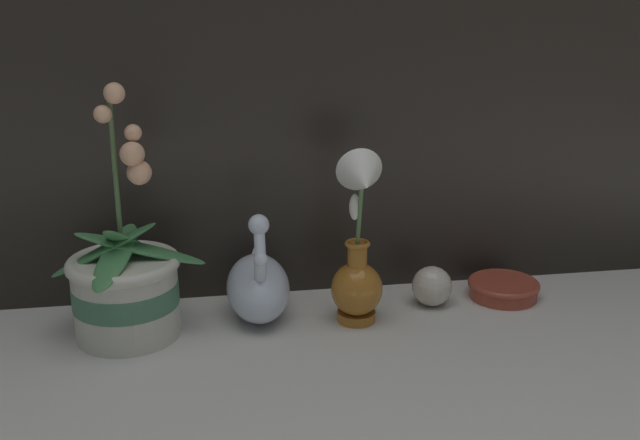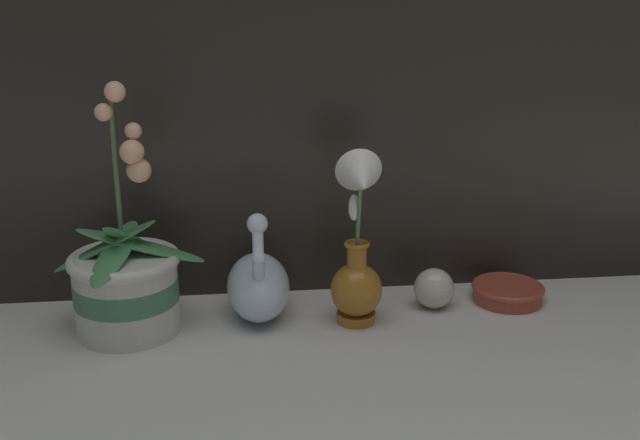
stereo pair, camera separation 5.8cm
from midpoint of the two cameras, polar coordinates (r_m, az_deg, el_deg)
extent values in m
plane|color=beige|center=(1.21, 0.05, -9.62)|extent=(2.80, 2.80, 0.00)
cylinder|color=beige|center=(1.27, -15.83, -5.68)|extent=(0.17, 0.17, 0.13)
cylinder|color=#477A56|center=(1.27, -15.86, -5.40)|extent=(0.17, 0.17, 0.04)
torus|color=beige|center=(1.25, -16.06, -3.20)|extent=(0.18, 0.18, 0.02)
cylinder|color=#4C6B3D|center=(1.20, -16.64, 3.01)|extent=(0.01, 0.02, 0.26)
ellipsoid|color=#427F47|center=(1.23, -14.80, -2.15)|extent=(0.20, 0.05, 0.07)
ellipsoid|color=#427F47|center=(1.26, -15.65, -1.75)|extent=(0.09, 0.18, 0.11)
ellipsoid|color=#427F47|center=(1.25, -17.48, -2.22)|extent=(0.18, 0.07, 0.10)
ellipsoid|color=#427F47|center=(1.21, -16.65, -2.69)|extent=(0.09, 0.17, 0.06)
sphere|color=#E5A87F|center=(1.18, -16.80, 9.23)|extent=(0.03, 0.03, 0.03)
sphere|color=#E5A87F|center=(1.18, -17.60, 7.69)|extent=(0.03, 0.03, 0.03)
sphere|color=#E5A87F|center=(1.18, -15.45, 6.42)|extent=(0.03, 0.03, 0.03)
sphere|color=#E5A87F|center=(1.17, -15.50, 4.86)|extent=(0.04, 0.04, 0.04)
sphere|color=#E5A87F|center=(1.18, -14.99, 3.51)|extent=(0.04, 0.04, 0.04)
ellipsoid|color=silver|center=(1.29, -6.03, -5.19)|extent=(0.11, 0.17, 0.11)
cone|color=silver|center=(1.35, -6.22, -3.47)|extent=(0.05, 0.07, 0.08)
cylinder|color=silver|center=(1.22, -5.94, -3.90)|extent=(0.02, 0.05, 0.06)
sphere|color=silver|center=(1.19, -5.94, -2.99)|extent=(0.02, 0.02, 0.02)
cylinder|color=silver|center=(1.19, -6.01, -1.68)|extent=(0.02, 0.04, 0.06)
sphere|color=silver|center=(1.20, -6.08, -0.37)|extent=(0.03, 0.03, 0.03)
cylinder|color=#B26B23|center=(1.29, 1.49, -7.32)|extent=(0.07, 0.07, 0.02)
ellipsoid|color=#B26B23|center=(1.27, 1.51, -5.28)|extent=(0.09, 0.09, 0.09)
cylinder|color=#B26B23|center=(1.25, 1.53, -2.69)|extent=(0.03, 0.03, 0.04)
torus|color=#B26B23|center=(1.24, 1.54, -1.83)|extent=(0.04, 0.04, 0.01)
cylinder|color=#567A47|center=(1.22, 1.66, 0.25)|extent=(0.01, 0.03, 0.10)
cone|color=white|center=(1.18, 1.88, 3.16)|extent=(0.08, 0.08, 0.09)
ellipsoid|color=white|center=(1.21, 1.29, 0.99)|extent=(0.02, 0.02, 0.04)
sphere|color=beige|center=(1.35, 7.31, -5.03)|extent=(0.07, 0.07, 0.07)
cylinder|color=#A8422D|center=(1.41, 12.65, -5.17)|extent=(0.12, 0.12, 0.03)
torus|color=#A8422D|center=(1.41, 12.68, -4.78)|extent=(0.13, 0.13, 0.01)
camera|label=1|loc=(0.03, -91.33, -0.44)|focal=42.00mm
camera|label=2|loc=(0.03, 88.67, 0.44)|focal=42.00mm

